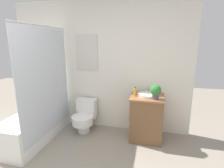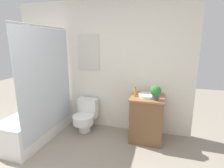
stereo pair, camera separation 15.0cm
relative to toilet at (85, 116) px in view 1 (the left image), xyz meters
name	(u,v)px [view 1 (the left image)]	position (x,y,z in m)	size (l,w,h in m)	color
wall_back	(99,66)	(0.22, 0.30, 0.95)	(3.52, 0.07, 2.50)	silver
shower_area	(37,123)	(-0.73, -0.47, 0.00)	(0.58, 1.49, 1.98)	white
toilet	(85,116)	(0.00, 0.00, 0.00)	(0.41, 0.55, 0.62)	white
vanity	(146,117)	(1.19, -0.01, 0.10)	(0.58, 0.55, 0.80)	brown
sink	(148,95)	(1.19, 0.01, 0.52)	(0.34, 0.38, 0.13)	white
soap_bottle	(135,92)	(0.98, -0.05, 0.57)	(0.05, 0.05, 0.16)	gold
potted_plant	(156,91)	(1.32, -0.15, 0.63)	(0.18, 0.18, 0.24)	#4C4C51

